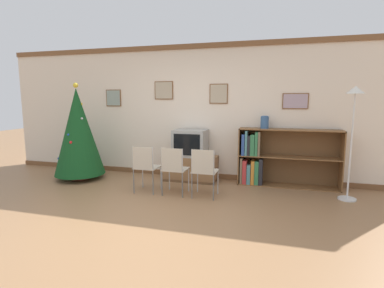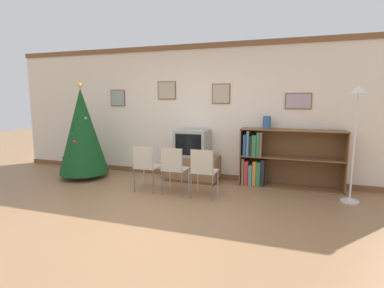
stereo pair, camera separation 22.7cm
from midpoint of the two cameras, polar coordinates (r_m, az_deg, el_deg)
name	(u,v)px [view 2 (the right image)]	position (r m, az deg, el deg)	size (l,w,h in m)	color
ground_plane	(140,220)	(4.20, -8.30, -14.14)	(24.00, 24.00, 0.00)	#936B47
wall_back	(196,112)	(6.18, 1.84, 6.11)	(8.67, 0.11, 2.70)	silver
christmas_tree	(82,131)	(6.48, -19.22, 2.28)	(0.99, 0.99, 1.93)	maroon
tv_console	(192,168)	(6.01, 1.13, -4.59)	(1.05, 0.51, 0.50)	brown
television	(192,143)	(5.91, 1.14, 0.20)	(0.63, 0.50, 0.52)	#9E9E99
folding_chair_left	(146,165)	(5.25, -7.59, -4.08)	(0.40, 0.40, 0.82)	#BCB29E
folding_chair_center	(174,168)	(5.05, -2.24, -4.53)	(0.40, 0.40, 0.82)	#BCB29E
folding_chair_right	(203,170)	(4.89, 3.51, -4.97)	(0.40, 0.40, 0.82)	#BCB29E
bookshelf	(271,160)	(5.79, 15.96, -2.88)	(1.82, 0.36, 1.07)	brown
vase	(267,122)	(5.72, 15.16, 4.01)	(0.15, 0.15, 0.23)	#335684
standing_lamp	(357,114)	(5.25, 29.95, 5.01)	(0.28, 0.28, 1.82)	silver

